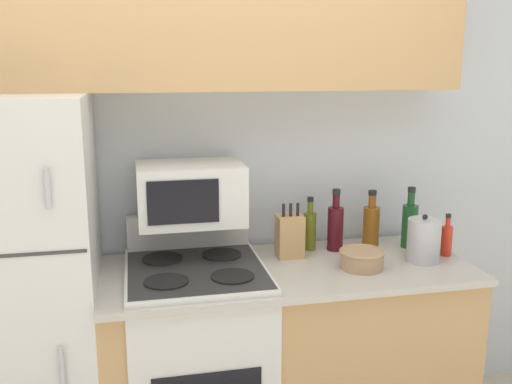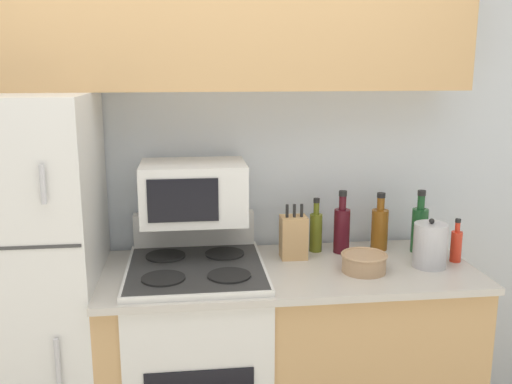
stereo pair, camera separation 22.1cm
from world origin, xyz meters
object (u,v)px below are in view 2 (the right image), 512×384
Objects in this scene: bowl at (364,262)px; bottle_whiskey at (380,227)px; bottle_wine_red at (342,228)px; bottle_hot_sauce at (456,245)px; stove at (198,360)px; bottle_wine_green at (419,228)px; kettle at (430,245)px; refrigerator at (19,292)px; knife_block at (294,237)px; bottle_olive_oil at (316,231)px; microwave at (193,192)px.

bowl is 0.34m from bottle_whiskey.
bowl is 0.67× the size of bottle_wine_red.
bottle_hot_sauce is 0.67× the size of bottle_wine_red.
stove is 3.62× the size of bottle_wine_green.
bottle_hot_sauce is at bearing 19.07° from kettle.
refrigerator reaches higher than kettle.
bottle_wine_red is (0.24, 0.05, 0.02)m from knife_block.
knife_block is 0.86× the size of bottle_wine_red.
bowl is at bearing -39.12° from knife_block.
kettle reaches higher than bottle_hot_sauce.
knife_block is 1.29× the size of bottle_hot_sauce.
bottle_olive_oil is at bearing 8.21° from refrigerator.
refrigerator reaches higher than bottle_whiskey.
microwave is 0.91m from bottle_whiskey.
knife_block is at bearing 15.72° from stove.
bottle_hot_sauce is (1.18, -0.16, -0.24)m from microwave.
bowl is at bearing -119.81° from bottle_whiskey.
stove is 0.76m from microwave.
bottle_whiskey is at bearing 60.19° from bowl.
microwave is 0.50m from knife_block.
bottle_whiskey is (0.43, 0.07, 0.01)m from knife_block.
stove is 1.20m from bottle_wine_green.
stove is 5.42× the size of bottle_hot_sauce.
kettle is at bearing -18.35° from knife_block.
bottle_wine_green is at bearing -18.17° from bottle_whiskey.
kettle is (1.03, -0.06, 0.52)m from stove.
bottle_whiskey is (0.17, 0.29, 0.07)m from bowl.
bottle_whiskey is 1.27× the size of kettle.
bottle_whiskey is 0.30m from kettle.
bowl is 0.34m from bottle_olive_oil.
microwave is at bearing 9.54° from refrigerator.
bottle_hot_sauce is at bearing -21.49° from bottle_wine_red.
bottle_wine_green is 0.49m from bottle_olive_oil.
microwave is at bearing 179.85° from bottle_wine_green.
bottle_olive_oil is (0.58, 0.21, 0.52)m from stove.
refrigerator is at bearing -170.46° from microwave.
stove is at bearing -172.41° from bottle_wine_green.
refrigerator is at bearing -176.12° from bottle_wine_green.
bottle_olive_oil is at bearing 33.79° from knife_block.
microwave is at bearing 161.94° from bowl.
bottle_whiskey is (0.89, 0.20, 0.53)m from stove.
bottle_wine_red is (0.69, 0.03, -0.20)m from microwave.
bottle_whiskey is at bearing 9.41° from knife_block.
bottle_hot_sauce is at bearing -0.60° from stove.
bottle_wine_green reaches higher than bowl.
kettle is (0.45, -0.27, -0.00)m from bottle_olive_oil.
stove is 0.81m from bottle_olive_oil.
bottle_wine_red is at bearing 14.34° from stove.
refrigerator is at bearing 177.36° from kettle.
refrigerator is 1.48m from bowl.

